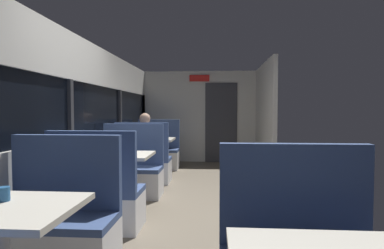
# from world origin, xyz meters

# --- Properties ---
(ground_plane) EXTENTS (3.30, 9.20, 0.02)m
(ground_plane) POSITION_xyz_m (0.00, 0.00, -0.01)
(ground_plane) COLOR #665B4C
(carriage_window_panel_left) EXTENTS (0.09, 8.48, 2.30)m
(carriage_window_panel_left) POSITION_xyz_m (-1.45, 0.00, 1.11)
(carriage_window_panel_left) COLOR beige
(carriage_window_panel_left) RESTS_ON ground_plane
(carriage_end_bulkhead) EXTENTS (2.90, 0.11, 2.30)m
(carriage_end_bulkhead) POSITION_xyz_m (0.06, 4.19, 1.14)
(carriage_end_bulkhead) COLOR beige
(carriage_end_bulkhead) RESTS_ON ground_plane
(carriage_aisle_panel_right) EXTENTS (0.08, 2.40, 2.30)m
(carriage_aisle_panel_right) POSITION_xyz_m (1.45, 3.00, 1.15)
(carriage_aisle_panel_right) COLOR beige
(carriage_aisle_panel_right) RESTS_ON ground_plane
(dining_table_near_window) EXTENTS (0.90, 0.70, 0.74)m
(dining_table_near_window) POSITION_xyz_m (-0.89, -2.09, 0.64)
(dining_table_near_window) COLOR #9E9EA3
(dining_table_near_window) RESTS_ON ground_plane
(bench_near_window_facing_entry) EXTENTS (0.95, 0.50, 1.10)m
(bench_near_window_facing_entry) POSITION_xyz_m (-0.89, -1.39, 0.33)
(bench_near_window_facing_entry) COLOR silver
(bench_near_window_facing_entry) RESTS_ON ground_plane
(dining_table_mid_window) EXTENTS (0.90, 0.70, 0.74)m
(dining_table_mid_window) POSITION_xyz_m (-0.89, 0.19, 0.64)
(dining_table_mid_window) COLOR #9E9EA3
(dining_table_mid_window) RESTS_ON ground_plane
(bench_mid_window_facing_end) EXTENTS (0.95, 0.50, 1.10)m
(bench_mid_window_facing_end) POSITION_xyz_m (-0.89, -0.51, 0.33)
(bench_mid_window_facing_end) COLOR silver
(bench_mid_window_facing_end) RESTS_ON ground_plane
(bench_mid_window_facing_entry) EXTENTS (0.95, 0.50, 1.10)m
(bench_mid_window_facing_entry) POSITION_xyz_m (-0.89, 0.89, 0.33)
(bench_mid_window_facing_entry) COLOR silver
(bench_mid_window_facing_entry) RESTS_ON ground_plane
(dining_table_far_window) EXTENTS (0.90, 0.70, 0.74)m
(dining_table_far_window) POSITION_xyz_m (-0.89, 2.47, 0.64)
(dining_table_far_window) COLOR #9E9EA3
(dining_table_far_window) RESTS_ON ground_plane
(bench_far_window_facing_end) EXTENTS (0.95, 0.50, 1.10)m
(bench_far_window_facing_end) POSITION_xyz_m (-0.89, 1.77, 0.33)
(bench_far_window_facing_end) COLOR silver
(bench_far_window_facing_end) RESTS_ON ground_plane
(bench_far_window_facing_entry) EXTENTS (0.95, 0.50, 1.10)m
(bench_far_window_facing_entry) POSITION_xyz_m (-0.89, 3.17, 0.33)
(bench_far_window_facing_entry) COLOR silver
(bench_far_window_facing_entry) RESTS_ON ground_plane
(seated_passenger) EXTENTS (0.47, 0.55, 1.26)m
(seated_passenger) POSITION_xyz_m (-0.89, 1.84, 0.54)
(seated_passenger) COLOR #26262D
(seated_passenger) RESTS_ON ground_plane
(coffee_cup_primary) EXTENTS (0.07, 0.07, 0.09)m
(coffee_cup_primary) POSITION_xyz_m (-0.94, -1.99, 0.79)
(coffee_cup_primary) COLOR #26598C
(coffee_cup_primary) RESTS_ON dining_table_near_window
(coffee_cup_secondary) EXTENTS (0.07, 0.07, 0.09)m
(coffee_cup_secondary) POSITION_xyz_m (-1.00, 2.52, 0.79)
(coffee_cup_secondary) COLOR #26598C
(coffee_cup_secondary) RESTS_ON dining_table_far_window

